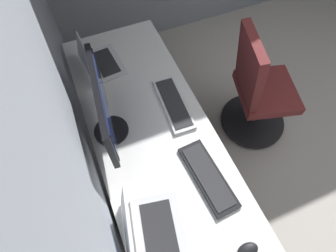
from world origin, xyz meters
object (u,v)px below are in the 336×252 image
object	(u,v)px
laptop_leftmost	(147,232)
mouse_main	(248,250)
drawer_pedestal	(173,212)
laptop_left	(98,61)
keyboard_spare	(208,176)
keyboard_main	(174,103)
monitor_primary	(104,107)
office_chair	(257,93)

from	to	relation	value
laptop_leftmost	mouse_main	world-z (taller)	laptop_leftmost
drawer_pedestal	laptop_left	xyz separation A→B (m)	(1.01, 0.12, 0.43)
laptop_leftmost	keyboard_spare	distance (m)	0.42
laptop_left	mouse_main	xyz separation A→B (m)	(-1.38, -0.33, -0.03)
keyboard_spare	mouse_main	size ratio (longest dim) A/B	4.12
keyboard_main	mouse_main	size ratio (longest dim) A/B	4.10
drawer_pedestal	keyboard_main	xyz separation A→B (m)	(0.52, -0.22, 0.39)
drawer_pedestal	mouse_main	size ratio (longest dim) A/B	6.68
mouse_main	monitor_primary	bearing A→B (deg)	24.59
drawer_pedestal	office_chair	size ratio (longest dim) A/B	0.72
laptop_leftmost	office_chair	xyz separation A→B (m)	(0.68, -1.13, -0.33)
laptop_left	mouse_main	world-z (taller)	laptop_left
office_chair	monitor_primary	bearing A→B (deg)	93.25
drawer_pedestal	keyboard_main	distance (m)	0.69
keyboard_spare	drawer_pedestal	bearing A→B (deg)	95.68
laptop_left	keyboard_main	size ratio (longest dim) A/B	0.78
laptop_left	mouse_main	bearing A→B (deg)	-166.69
drawer_pedestal	keyboard_main	bearing A→B (deg)	-22.66
keyboard_spare	office_chair	distance (m)	0.95
laptop_left	office_chair	world-z (taller)	office_chair
laptop_left	keyboard_main	bearing A→B (deg)	-145.00
monitor_primary	laptop_left	size ratio (longest dim) A/B	1.72
laptop_leftmost	laptop_left	world-z (taller)	laptop_leftmost
monitor_primary	laptop_left	distance (m)	0.56
monitor_primary	laptop_leftmost	world-z (taller)	monitor_primary
laptop_leftmost	mouse_main	bearing A→B (deg)	-121.68
laptop_leftmost	office_chair	bearing A→B (deg)	-59.06
monitor_primary	keyboard_main	size ratio (longest dim) A/B	1.34
laptop_leftmost	laptop_left	bearing A→B (deg)	-3.60
monitor_primary	office_chair	distance (m)	1.24
monitor_primary	mouse_main	distance (m)	0.97
laptop_leftmost	keyboard_main	size ratio (longest dim) A/B	0.93
laptop_leftmost	keyboard_main	world-z (taller)	laptop_leftmost
laptop_leftmost	keyboard_spare	bearing A→B (deg)	-69.96
drawer_pedestal	keyboard_spare	xyz separation A→B (m)	(0.02, -0.20, 0.39)
laptop_left	keyboard_spare	distance (m)	1.04
keyboard_spare	mouse_main	distance (m)	0.39
mouse_main	office_chair	xyz separation A→B (m)	(0.92, -0.73, -0.29)
mouse_main	laptop_left	bearing A→B (deg)	13.31
keyboard_main	office_chair	xyz separation A→B (m)	(0.03, -0.72, -0.28)
laptop_leftmost	mouse_main	size ratio (longest dim) A/B	3.82
keyboard_main	office_chair	bearing A→B (deg)	-87.69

